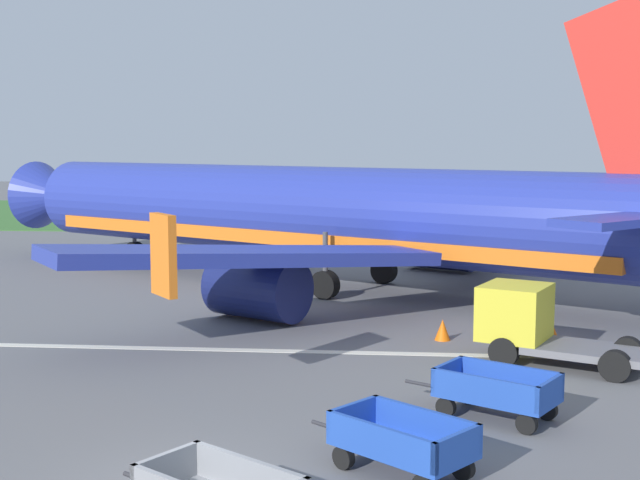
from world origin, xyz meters
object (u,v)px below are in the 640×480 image
object	(u,v)px
baggage_cart_third_in_row	(402,442)
service_truck_beside_carts	(532,322)
baggage_cart_fourth_in_row	(496,391)
traffic_cone_mid_apron	(551,331)
airplane	(326,214)
traffic_cone_near_plane	(443,330)

from	to	relation	value
baggage_cart_third_in_row	service_truck_beside_carts	size ratio (longest dim) A/B	0.67
baggage_cart_fourth_in_row	service_truck_beside_carts	bearing A→B (deg)	72.66
service_truck_beside_carts	traffic_cone_mid_apron	size ratio (longest dim) A/B	6.43
airplane	service_truck_beside_carts	world-z (taller)	airplane
airplane	baggage_cart_third_in_row	world-z (taller)	airplane
baggage_cart_fourth_in_row	traffic_cone_near_plane	size ratio (longest dim) A/B	5.35
baggage_cart_fourth_in_row	traffic_cone_near_plane	distance (m)	7.31
baggage_cart_fourth_in_row	traffic_cone_near_plane	world-z (taller)	baggage_cart_fourth_in_row
baggage_cart_third_in_row	traffic_cone_near_plane	world-z (taller)	baggage_cart_third_in_row
baggage_cart_fourth_in_row	traffic_cone_mid_apron	bearing A→B (deg)	71.03
baggage_cart_third_in_row	service_truck_beside_carts	xyz separation A→B (m)	(3.61, 8.24, 0.50)
service_truck_beside_carts	traffic_cone_mid_apron	world-z (taller)	service_truck_beside_carts
baggage_cart_fourth_in_row	baggage_cart_third_in_row	bearing A→B (deg)	-122.08
service_truck_beside_carts	baggage_cart_third_in_row	bearing A→B (deg)	-113.69
baggage_cart_third_in_row	baggage_cart_fourth_in_row	distance (m)	3.91
service_truck_beside_carts	traffic_cone_mid_apron	xyz separation A→B (m)	(0.93, 2.26, -0.73)
baggage_cart_fourth_in_row	airplane	bearing A→B (deg)	107.15
airplane	traffic_cone_near_plane	size ratio (longest dim) A/B	53.64
traffic_cone_near_plane	service_truck_beside_carts	bearing A→B (deg)	-45.62
baggage_cart_third_in_row	traffic_cone_mid_apron	world-z (taller)	baggage_cart_third_in_row
baggage_cart_third_in_row	traffic_cone_near_plane	size ratio (longest dim) A/B	5.04
traffic_cone_mid_apron	service_truck_beside_carts	bearing A→B (deg)	-112.40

